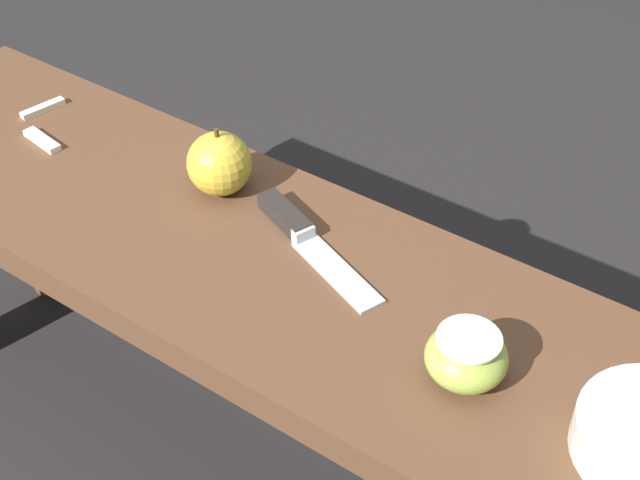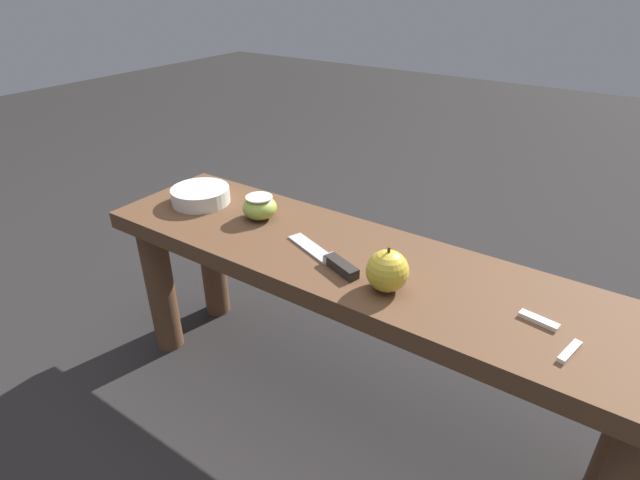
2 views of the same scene
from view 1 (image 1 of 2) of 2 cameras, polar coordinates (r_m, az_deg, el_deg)
ground_plane at (r=1.31m, az=-3.45°, el=-14.48°), size 8.00×8.00×0.00m
wooden_bench at (r=1.06m, az=-4.14°, el=-4.42°), size 1.19×0.31×0.42m
knife at (r=1.01m, az=-1.33°, el=0.55°), size 0.21×0.10×0.02m
apple_whole at (r=1.06m, az=-6.46°, el=4.89°), size 0.08×0.08×0.09m
apple_cut at (r=0.85m, az=9.35°, el=-7.39°), size 0.08×0.08×0.05m
apple_slice_near_knife at (r=1.21m, az=-17.37°, el=6.11°), size 0.07×0.03×0.01m
apple_slice_center at (r=1.28m, az=-17.32°, el=8.06°), size 0.03×0.06×0.01m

